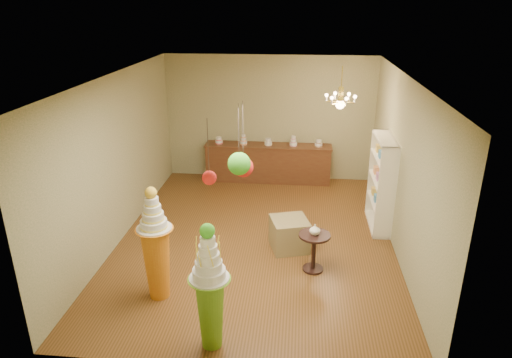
# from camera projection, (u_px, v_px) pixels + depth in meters

# --- Properties ---
(floor) EXTENTS (6.50, 6.50, 0.00)m
(floor) POSITION_uv_depth(u_px,v_px,m) (256.00, 239.00, 8.53)
(floor) COLOR brown
(floor) RESTS_ON ground
(ceiling) EXTENTS (6.50, 6.50, 0.00)m
(ceiling) POSITION_uv_depth(u_px,v_px,m) (256.00, 77.00, 7.43)
(ceiling) COLOR white
(ceiling) RESTS_ON ground
(wall_back) EXTENTS (5.00, 0.04, 3.00)m
(wall_back) POSITION_uv_depth(u_px,v_px,m) (269.00, 119.00, 10.99)
(wall_back) COLOR #97966C
(wall_back) RESTS_ON ground
(wall_front) EXTENTS (5.00, 0.04, 3.00)m
(wall_front) POSITION_uv_depth(u_px,v_px,m) (227.00, 262.00, 4.97)
(wall_front) COLOR #97966C
(wall_front) RESTS_ON ground
(wall_left) EXTENTS (0.04, 6.50, 3.00)m
(wall_left) POSITION_uv_depth(u_px,v_px,m) (118.00, 159.00, 8.21)
(wall_left) COLOR #97966C
(wall_left) RESTS_ON ground
(wall_right) EXTENTS (0.04, 6.50, 3.00)m
(wall_right) POSITION_uv_depth(u_px,v_px,m) (402.00, 168.00, 7.75)
(wall_right) COLOR #97966C
(wall_right) RESTS_ON ground
(pedestal_green) EXTENTS (0.50, 0.50, 1.75)m
(pedestal_green) POSITION_uv_depth(u_px,v_px,m) (210.00, 297.00, 5.65)
(pedestal_green) COLOR #6EAE26
(pedestal_green) RESTS_ON floor
(pedestal_orange) EXTENTS (0.58, 0.58, 1.77)m
(pedestal_orange) POSITION_uv_depth(u_px,v_px,m) (156.00, 254.00, 6.64)
(pedestal_orange) COLOR orange
(pedestal_orange) RESTS_ON floor
(burlap_riser) EXTENTS (0.78, 0.78, 0.57)m
(burlap_riser) POSITION_uv_depth(u_px,v_px,m) (289.00, 234.00, 8.11)
(burlap_riser) COLOR olive
(burlap_riser) RESTS_ON floor
(sideboard) EXTENTS (3.04, 0.54, 1.16)m
(sideboard) POSITION_uv_depth(u_px,v_px,m) (268.00, 162.00, 11.11)
(sideboard) COLOR #522D19
(sideboard) RESTS_ON floor
(shelving_unit) EXTENTS (0.33, 1.20, 1.80)m
(shelving_unit) POSITION_uv_depth(u_px,v_px,m) (381.00, 183.00, 8.73)
(shelving_unit) COLOR white
(shelving_unit) RESTS_ON floor
(round_table) EXTENTS (0.66, 0.66, 0.66)m
(round_table) POSITION_uv_depth(u_px,v_px,m) (314.00, 247.00, 7.40)
(round_table) COLOR black
(round_table) RESTS_ON floor
(vase) EXTENTS (0.19, 0.19, 0.18)m
(vase) POSITION_uv_depth(u_px,v_px,m) (315.00, 229.00, 7.28)
(vase) COLOR white
(vase) RESTS_ON round_table
(pom_red_left) EXTENTS (0.27, 0.27, 1.02)m
(pom_red_left) POSITION_uv_depth(u_px,v_px,m) (243.00, 167.00, 5.99)
(pom_red_left) COLOR #3F332D
(pom_red_left) RESTS_ON ceiling
(pom_green_mid) EXTENTS (0.30, 0.30, 0.93)m
(pom_green_mid) POSITION_uv_depth(u_px,v_px,m) (239.00, 164.00, 5.80)
(pom_green_mid) COLOR #3F332D
(pom_green_mid) RESTS_ON ceiling
(pom_red_right) EXTENTS (0.16, 0.16, 0.76)m
(pom_red_right) POSITION_uv_depth(u_px,v_px,m) (209.00, 178.00, 5.07)
(pom_red_right) COLOR #3F332D
(pom_red_right) RESTS_ON ceiling
(chandelier) EXTENTS (0.74, 0.74, 0.85)m
(chandelier) POSITION_uv_depth(u_px,v_px,m) (340.00, 102.00, 8.94)
(chandelier) COLOR #DEC44E
(chandelier) RESTS_ON ceiling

